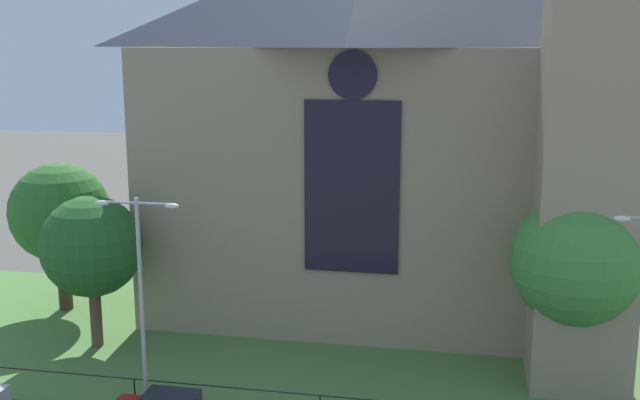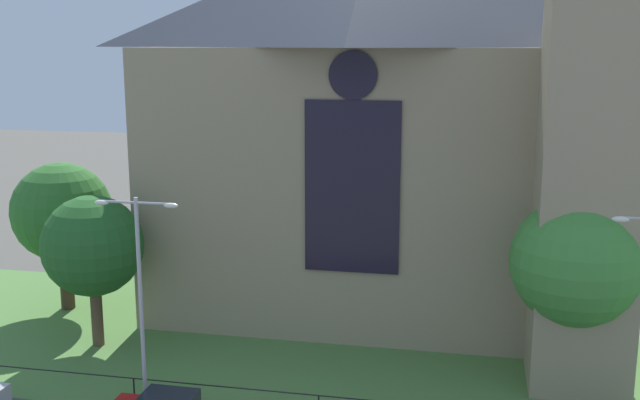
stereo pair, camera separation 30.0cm
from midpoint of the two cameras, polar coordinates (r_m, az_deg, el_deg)
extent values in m
plane|color=#56544C|center=(37.12, -0.23, -10.77)|extent=(160.00, 160.00, 0.00)
cube|color=#517F3D|center=(35.32, -0.91, -11.98)|extent=(120.00, 20.00, 0.01)
cube|color=tan|center=(40.73, 3.99, 1.51)|extent=(22.00, 12.00, 14.00)
cube|color=black|center=(34.71, 2.68, 0.92)|extent=(4.40, 0.16, 8.00)
cylinder|color=black|center=(34.13, 2.76, 9.36)|extent=(2.20, 0.15, 2.20)
cube|color=tan|center=(32.52, 19.84, 1.83)|extent=(4.00, 4.00, 18.00)
cylinder|color=black|center=(29.64, 0.20, -14.50)|extent=(30.16, 0.05, 0.05)
cylinder|color=black|center=(32.07, -13.53, -13.80)|extent=(0.06, 0.07, 1.10)
cylinder|color=#423021|center=(33.70, 18.54, -10.59)|extent=(0.95, 0.95, 3.50)
sphere|color=#428C38|center=(32.50, 18.97, -4.43)|extent=(5.34, 5.34, 5.34)
cylinder|color=brown|center=(37.95, -16.21, -8.21)|extent=(0.55, 0.55, 3.13)
sphere|color=#235B23|center=(36.97, -16.51, -3.32)|extent=(4.76, 4.76, 4.76)
cylinder|color=#423021|center=(43.48, -18.34, -5.59)|extent=(0.74, 0.74, 3.41)
sphere|color=#2D6B28|center=(42.57, -18.65, -0.84)|extent=(5.28, 5.28, 5.28)
cylinder|color=#B2B2B7|center=(30.38, -13.03, -7.69)|extent=(0.16, 0.16, 8.50)
cylinder|color=#B2B2B7|center=(29.61, -14.63, -0.14)|extent=(1.40, 0.10, 0.10)
cylinder|color=#B2B2B7|center=(29.02, -12.14, -0.25)|extent=(1.40, 0.10, 0.10)
ellipsoid|color=white|center=(29.93, -15.83, -0.18)|extent=(0.57, 0.26, 0.20)
ellipsoid|color=white|center=(28.76, -10.86, -0.41)|extent=(0.57, 0.26, 0.20)
ellipsoid|color=white|center=(27.07, 21.97, -1.35)|extent=(0.57, 0.26, 0.20)
camera|label=1|loc=(0.15, -89.74, 0.05)|focal=42.56mm
camera|label=2|loc=(0.15, 90.26, -0.05)|focal=42.56mm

